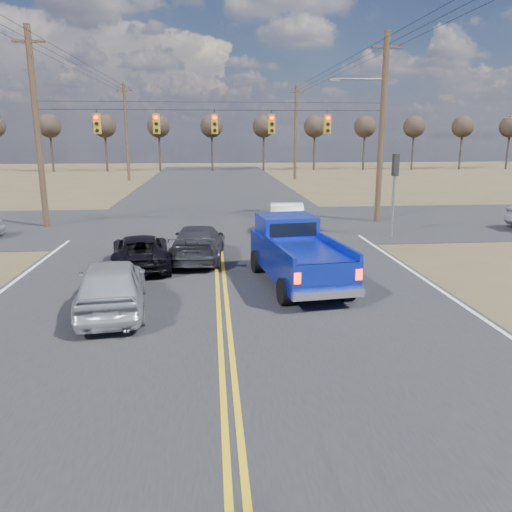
{
  "coord_description": "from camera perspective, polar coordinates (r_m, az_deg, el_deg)",
  "views": [
    {
      "loc": [
        -0.27,
        -9.02,
        4.72
      ],
      "look_at": [
        0.93,
        4.22,
        1.5
      ],
      "focal_mm": 35.0,
      "sensor_mm": 36.0,
      "label": 1
    }
  ],
  "objects": [
    {
      "name": "road_cross",
      "position": [
        27.43,
        -4.54,
        3.67
      ],
      "size": [
        120.0,
        12.0,
        0.02
      ],
      "primitive_type": "cube",
      "color": "#28282B",
      "rests_on": "ground"
    },
    {
      "name": "treeline",
      "position": [
        35.99,
        -4.9,
        15.14
      ],
      "size": [
        87.0,
        117.8,
        7.4
      ],
      "color": "#33261C",
      "rests_on": "ground"
    },
    {
      "name": "silver_suv",
      "position": [
        14.14,
        -16.17,
        -3.23
      ],
      "size": [
        2.3,
        4.61,
        1.51
      ],
      "primitive_type": "imported",
      "rotation": [
        0.0,
        0.0,
        3.26
      ],
      "color": "#A4A8AC",
      "rests_on": "ground"
    },
    {
      "name": "white_car_queue",
      "position": [
        25.12,
        3.49,
        4.5
      ],
      "size": [
        2.12,
        4.71,
        1.5
      ],
      "primitive_type": "imported",
      "rotation": [
        0.0,
        0.0,
        3.02
      ],
      "color": "silver",
      "rests_on": "ground"
    },
    {
      "name": "pickup_truck",
      "position": [
        16.16,
        4.67,
        0.27
      ],
      "size": [
        2.76,
        5.72,
        2.07
      ],
      "rotation": [
        0.0,
        0.0,
        0.13
      ],
      "color": "black",
      "rests_on": "ground"
    },
    {
      "name": "dgrey_car_queue",
      "position": [
        19.45,
        -6.62,
        1.53
      ],
      "size": [
        2.24,
        4.79,
        1.35
      ],
      "primitive_type": "imported",
      "rotation": [
        0.0,
        0.0,
        3.07
      ],
      "color": "#2E2E32",
      "rests_on": "ground"
    },
    {
      "name": "signal_gantry",
      "position": [
        26.82,
        -3.63,
        14.33
      ],
      "size": [
        19.6,
        4.83,
        10.0
      ],
      "color": "#473323",
      "rests_on": "ground"
    },
    {
      "name": "road_main",
      "position": [
        19.6,
        -4.23,
        -0.36
      ],
      "size": [
        14.0,
        120.0,
        0.02
      ],
      "primitive_type": "cube",
      "color": "#28282B",
      "rests_on": "ground"
    },
    {
      "name": "ground",
      "position": [
        10.18,
        -3.17,
        -14.03
      ],
      "size": [
        160.0,
        160.0,
        0.0
      ],
      "primitive_type": "plane",
      "color": "brown",
      "rests_on": "ground"
    },
    {
      "name": "utility_poles",
      "position": [
        26.02,
        -4.73,
        14.69
      ],
      "size": [
        19.6,
        58.32,
        10.0
      ],
      "color": "#473323",
      "rests_on": "ground"
    },
    {
      "name": "black_suv",
      "position": [
        18.68,
        -13.06,
        0.54
      ],
      "size": [
        2.6,
        4.6,
        1.21
      ],
      "primitive_type": "imported",
      "rotation": [
        0.0,
        0.0,
        3.28
      ],
      "color": "black",
      "rests_on": "ground"
    }
  ]
}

